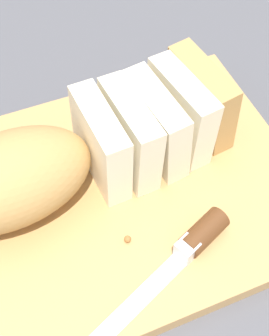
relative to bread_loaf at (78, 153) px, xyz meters
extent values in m
plane|color=#4C4C51|center=(0.05, -0.03, -0.07)|extent=(3.00, 3.00, 0.00)
cube|color=tan|center=(0.05, -0.03, -0.06)|extent=(0.37, 0.32, 0.02)
ellipsoid|color=tan|center=(-0.07, -0.01, 0.00)|extent=(0.18, 0.12, 0.09)
cube|color=beige|center=(0.03, 0.00, 0.00)|extent=(0.04, 0.10, 0.09)
cube|color=beige|center=(0.06, 0.00, 0.00)|extent=(0.04, 0.10, 0.09)
cube|color=beige|center=(0.09, 0.00, 0.00)|extent=(0.04, 0.10, 0.09)
cube|color=beige|center=(0.12, 0.01, 0.00)|extent=(0.05, 0.10, 0.09)
cube|color=tan|center=(0.16, 0.02, 0.00)|extent=(0.05, 0.10, 0.09)
cylinder|color=#593319|center=(0.09, -0.12, -0.03)|extent=(0.06, 0.04, 0.03)
cube|color=silver|center=(0.07, -0.13, -0.04)|extent=(0.03, 0.03, 0.02)
sphere|color=#996633|center=(0.02, 0.03, -0.04)|extent=(0.01, 0.01, 0.01)
sphere|color=#996633|center=(0.02, -0.09, -0.04)|extent=(0.01, 0.01, 0.01)
sphere|color=#996633|center=(0.03, 0.02, -0.04)|extent=(0.00, 0.00, 0.00)
sphere|color=#996633|center=(0.03, -0.01, -0.04)|extent=(0.01, 0.01, 0.01)
camera|label=1|loc=(-0.06, -0.30, 0.40)|focal=50.79mm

